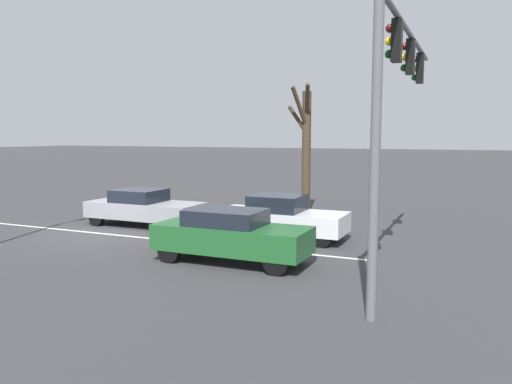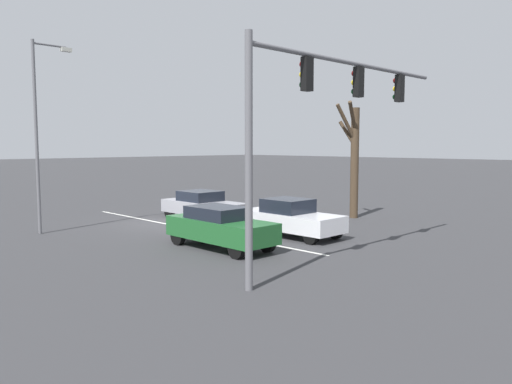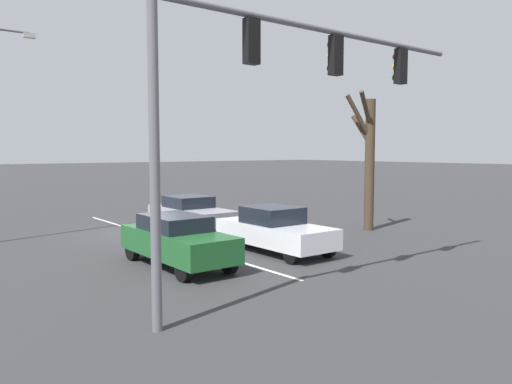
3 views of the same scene
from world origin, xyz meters
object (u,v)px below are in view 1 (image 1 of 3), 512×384
Objects in this scene: car_darkgreen_midlane_front at (231,235)px; traffic_signal_gantry at (399,78)px; car_white_leftlane_front at (280,217)px; bare_tree_near at (306,145)px; car_gray_leftlane_second at (144,207)px.

traffic_signal_gantry reaches higher than car_darkgreen_midlane_front.
car_darkgreen_midlane_front is at bearing -88.83° from traffic_signal_gantry.
car_white_leftlane_front is at bearing 178.51° from car_darkgreen_midlane_front.
car_darkgreen_midlane_front is 10.19m from bare_tree_near.
bare_tree_near is at bearing -174.14° from car_darkgreen_midlane_front.
car_white_leftlane_front is 0.77× the size of bare_tree_near.
traffic_signal_gantry is (3.76, 10.36, 4.24)m from car_gray_leftlane_second.
bare_tree_near is (-6.17, -1.11, 2.40)m from car_white_leftlane_front.
car_darkgreen_midlane_front is 6.99m from car_gray_leftlane_second.
bare_tree_near reaches higher than car_gray_leftlane_second.
car_darkgreen_midlane_front reaches higher than car_gray_leftlane_second.
car_gray_leftlane_second is at bearing -109.95° from traffic_signal_gantry.
traffic_signal_gantry is 11.38m from bare_tree_near.
bare_tree_near is (-9.86, -1.01, 2.35)m from car_darkgreen_midlane_front.
traffic_signal_gantry is at bearing 50.91° from car_white_leftlane_front.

